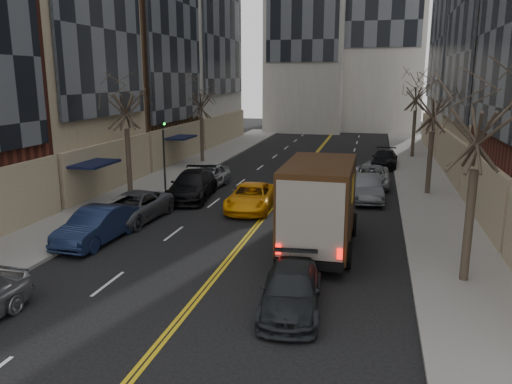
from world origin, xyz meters
TOP-DOWN VIEW (x-y plane):
  - sidewalk_left at (-9.00, 27.00)m, footprint 4.00×66.00m
  - sidewalk_right at (9.00, 27.00)m, footprint 4.00×66.00m
  - tree_lf_mid at (-8.80, 20.00)m, footprint 3.20×3.20m
  - tree_lf_far at (-8.80, 33.00)m, footprint 3.20×3.20m
  - tree_rt_near at (8.80, 11.00)m, footprint 3.20×3.20m
  - tree_rt_mid at (8.80, 25.00)m, footprint 3.20×3.20m
  - tree_rt_far at (8.80, 40.00)m, footprint 3.20×3.20m
  - traffic_signal at (-7.39, 22.00)m, footprint 0.29×0.26m
  - ups_truck at (3.39, 13.37)m, footprint 2.92×7.06m
  - observer_sedan at (3.17, 7.54)m, footprint 2.23×4.65m
  - taxi at (-1.02, 19.09)m, footprint 2.63×5.19m
  - pedestrian at (2.22, 17.71)m, footprint 0.42×0.63m
  - parked_lf_b at (-6.30, 12.03)m, footprint 1.87×4.77m
  - parked_lf_c at (-6.30, 15.45)m, footprint 2.73×5.35m
  - parked_lf_d at (-5.10, 20.75)m, footprint 2.96×5.88m
  - parked_lf_e at (-5.10, 23.81)m, footprint 2.07×4.61m
  - parked_rt_a at (5.10, 22.73)m, footprint 2.19×4.81m
  - parked_rt_b at (5.36, 26.76)m, footprint 2.30×4.97m
  - parked_rt_c at (6.30, 34.49)m, footprint 2.25×4.96m

SIDE VIEW (x-z plane):
  - sidewalk_left at x=-9.00m, z-range 0.00..0.15m
  - sidewalk_right at x=9.00m, z-range 0.00..0.15m
  - observer_sedan at x=3.17m, z-range 0.00..1.31m
  - parked_rt_b at x=5.36m, z-range 0.00..1.38m
  - taxi at x=-1.02m, z-range 0.00..1.41m
  - parked_rt_c at x=6.30m, z-range 0.00..1.41m
  - parked_lf_c at x=-6.30m, z-range 0.00..1.45m
  - parked_rt_a at x=5.10m, z-range 0.00..1.53m
  - parked_lf_e at x=-5.10m, z-range 0.00..1.54m
  - parked_lf_b at x=-6.30m, z-range 0.00..1.55m
  - parked_lf_d at x=-5.10m, z-range 0.00..1.64m
  - pedestrian at x=2.22m, z-range 0.00..1.70m
  - ups_truck at x=3.39m, z-range 0.01..3.87m
  - traffic_signal at x=-7.39m, z-range 0.47..5.17m
  - tree_lf_far at x=-8.80m, z-range 1.97..10.08m
  - tree_rt_mid at x=8.80m, z-range 2.01..10.33m
  - tree_rt_near at x=8.80m, z-range 2.10..10.81m
  - tree_lf_mid at x=-8.80m, z-range 2.14..11.05m
  - tree_rt_far at x=8.80m, z-range 2.19..11.29m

